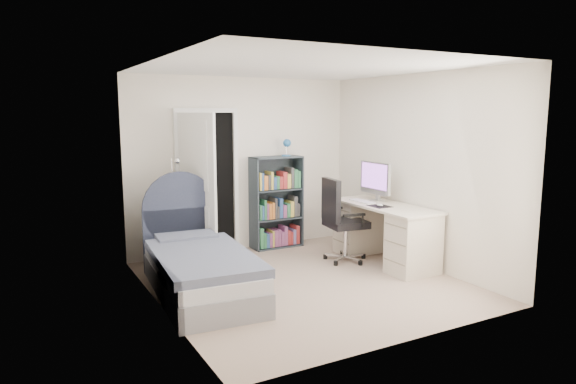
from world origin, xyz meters
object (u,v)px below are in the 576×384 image
floor_lamp (175,223)px  nightstand (162,236)px  desk (384,231)px  bed (199,267)px  bookcase (277,206)px  office_chair (340,216)px

floor_lamp → nightstand: bearing=117.2°
nightstand → desk: size_ratio=0.35×
bed → floor_lamp: (0.05, 1.07, 0.30)m
bookcase → office_chair: bookcase is taller
nightstand → floor_lamp: bearing=-62.8°
bed → nightstand: size_ratio=3.82×
nightstand → bookcase: bookcase is taller
bed → desk: bearing=-1.8°
bed → nightstand: 1.31m
floor_lamp → bookcase: size_ratio=0.89×
desk → bookcase: bearing=122.2°
floor_lamp → bookcase: (1.62, 0.25, 0.04)m
bookcase → desk: size_ratio=1.00×
office_chair → floor_lamp: bearing=157.3°
bookcase → office_chair: 1.16m
bed → desk: (2.56, -0.08, 0.14)m
office_chair → bookcase: bearing=109.5°
bookcase → floor_lamp: bearing=-171.1°
bed → bookcase: bookcase is taller
nightstand → desk: (2.62, -1.38, 0.07)m
bookcase → desk: (0.88, -1.41, -0.19)m
nightstand → bookcase: size_ratio=0.35×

